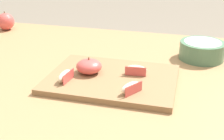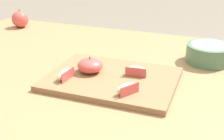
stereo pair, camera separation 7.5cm
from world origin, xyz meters
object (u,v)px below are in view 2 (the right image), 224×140
at_px(apple_wedge_left, 65,74).
at_px(ceramic_fruit_bowl, 209,53).
at_px(cutting_board, 112,79).
at_px(apple_wedge_front, 127,88).
at_px(whole_apple_pink_lady, 20,19).
at_px(apple_half_skin_up, 90,65).
at_px(apple_wedge_right, 136,71).

relative_size(apple_wedge_left, ceramic_fruit_bowl, 0.44).
relative_size(cutting_board, apple_wedge_left, 5.56).
bearing_deg(apple_wedge_front, whole_apple_pink_lady, 144.38).
bearing_deg(ceramic_fruit_bowl, apple_wedge_front, -117.80).
xyz_separation_m(cutting_board, apple_wedge_left, (-0.12, -0.06, 0.02)).
relative_size(apple_half_skin_up, apple_wedge_left, 1.15).
xyz_separation_m(apple_wedge_left, whole_apple_pink_lady, (-0.48, 0.46, 0.01)).
height_order(cutting_board, whole_apple_pink_lady, whole_apple_pink_lady).
height_order(cutting_board, apple_half_skin_up, apple_half_skin_up).
bearing_deg(apple_half_skin_up, apple_wedge_right, 10.01).
bearing_deg(ceramic_fruit_bowl, whole_apple_pink_lady, 170.31).
relative_size(apple_wedge_front, ceramic_fruit_bowl, 0.44).
bearing_deg(apple_wedge_right, apple_wedge_left, -153.28).
height_order(apple_wedge_right, whole_apple_pink_lady, whole_apple_pink_lady).
distance_m(apple_half_skin_up, whole_apple_pink_lady, 0.66).
height_order(apple_half_skin_up, apple_wedge_left, apple_half_skin_up).
bearing_deg(apple_wedge_left, cutting_board, 27.09).
bearing_deg(apple_wedge_front, ceramic_fruit_bowl, 62.20).
distance_m(apple_wedge_right, whole_apple_pink_lady, 0.76).
bearing_deg(apple_half_skin_up, cutting_board, -5.70).
relative_size(apple_wedge_right, whole_apple_pink_lady, 0.78).
xyz_separation_m(cutting_board, apple_half_skin_up, (-0.07, 0.01, 0.03)).
height_order(cutting_board, ceramic_fruit_bowl, ceramic_fruit_bowl).
bearing_deg(ceramic_fruit_bowl, apple_half_skin_up, -142.53).
xyz_separation_m(apple_wedge_right, ceramic_fruit_bowl, (0.19, 0.22, 0.00)).
xyz_separation_m(apple_wedge_right, apple_wedge_left, (-0.18, -0.09, 0.00)).
bearing_deg(whole_apple_pink_lady, cutting_board, -33.54).
bearing_deg(cutting_board, apple_wedge_right, 26.03).
relative_size(cutting_board, apple_wedge_front, 5.60).
height_order(apple_half_skin_up, whole_apple_pink_lady, whole_apple_pink_lady).
bearing_deg(apple_wedge_right, cutting_board, -153.97).
bearing_deg(apple_wedge_right, whole_apple_pink_lady, 151.05).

